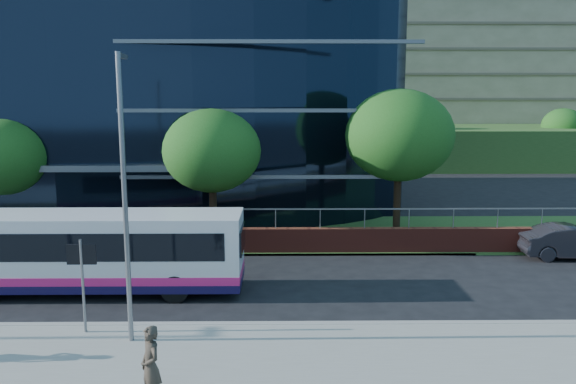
{
  "coord_description": "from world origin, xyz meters",
  "views": [
    {
      "loc": [
        10.29,
        -17.29,
        6.89
      ],
      "look_at": [
        10.57,
        8.0,
        2.74
      ],
      "focal_mm": 35.0,
      "sensor_mm": 36.0,
      "label": 1
    }
  ],
  "objects_px": {
    "tree_far_d": "(399,135)",
    "city_bus": "(96,251)",
    "tree_far_b": "(3,157)",
    "pedestrian_b": "(151,366)",
    "tree_far_c": "(212,151)",
    "streetlight_east": "(125,191)",
    "parked_car": "(573,242)",
    "street_sign": "(82,266)",
    "tree_dist_e": "(416,123)",
    "tree_dist_f": "(563,126)"
  },
  "relations": [
    {
      "from": "tree_far_d",
      "to": "city_bus",
      "type": "bearing_deg",
      "value": -148.12
    },
    {
      "from": "tree_far_b",
      "to": "pedestrian_b",
      "type": "distance_m",
      "value": 18.59
    },
    {
      "from": "tree_far_b",
      "to": "tree_far_c",
      "type": "relative_size",
      "value": 0.93
    },
    {
      "from": "streetlight_east",
      "to": "parked_car",
      "type": "height_order",
      "value": "streetlight_east"
    },
    {
      "from": "tree_far_c",
      "to": "streetlight_east",
      "type": "height_order",
      "value": "streetlight_east"
    },
    {
      "from": "tree_far_c",
      "to": "parked_car",
      "type": "xyz_separation_m",
      "value": [
        16.08,
        -2.5,
        -3.8
      ]
    },
    {
      "from": "street_sign",
      "to": "tree_far_b",
      "type": "height_order",
      "value": "tree_far_b"
    },
    {
      "from": "tree_dist_e",
      "to": "city_bus",
      "type": "xyz_separation_m",
      "value": [
        -20.39,
        -37.71,
        -3.0
      ]
    },
    {
      "from": "tree_far_c",
      "to": "streetlight_east",
      "type": "relative_size",
      "value": 0.81
    },
    {
      "from": "street_sign",
      "to": "tree_dist_f",
      "type": "xyz_separation_m",
      "value": [
        35.5,
        43.59,
        2.06
      ]
    },
    {
      "from": "tree_dist_e",
      "to": "parked_car",
      "type": "bearing_deg",
      "value": -91.57
    },
    {
      "from": "tree_far_d",
      "to": "city_bus",
      "type": "height_order",
      "value": "tree_far_d"
    },
    {
      "from": "tree_far_b",
      "to": "pedestrian_b",
      "type": "xyz_separation_m",
      "value": [
        10.36,
        -15.1,
        -3.15
      ]
    },
    {
      "from": "tree_dist_e",
      "to": "city_bus",
      "type": "height_order",
      "value": "tree_dist_e"
    },
    {
      "from": "tree_far_b",
      "to": "parked_car",
      "type": "height_order",
      "value": "tree_far_b"
    },
    {
      "from": "tree_far_c",
      "to": "tree_far_d",
      "type": "bearing_deg",
      "value": 6.34
    },
    {
      "from": "parked_car",
      "to": "tree_dist_f",
      "type": "bearing_deg",
      "value": -22.21
    },
    {
      "from": "tree_far_b",
      "to": "pedestrian_b",
      "type": "height_order",
      "value": "tree_far_b"
    },
    {
      "from": "city_bus",
      "to": "parked_car",
      "type": "bearing_deg",
      "value": 12.16
    },
    {
      "from": "tree_far_b",
      "to": "tree_dist_f",
      "type": "relative_size",
      "value": 1.0
    },
    {
      "from": "tree_dist_e",
      "to": "tree_far_b",
      "type": "bearing_deg",
      "value": -131.52
    },
    {
      "from": "street_sign",
      "to": "city_bus",
      "type": "relative_size",
      "value": 0.26
    },
    {
      "from": "street_sign",
      "to": "tree_dist_e",
      "type": "distance_m",
      "value": 45.99
    },
    {
      "from": "tree_far_d",
      "to": "pedestrian_b",
      "type": "xyz_separation_m",
      "value": [
        -8.64,
        -15.6,
        -4.13
      ]
    },
    {
      "from": "tree_dist_f",
      "to": "pedestrian_b",
      "type": "relative_size",
      "value": 3.32
    },
    {
      "from": "tree_far_c",
      "to": "parked_car",
      "type": "height_order",
      "value": "tree_far_c"
    },
    {
      "from": "city_bus",
      "to": "tree_dist_e",
      "type": "bearing_deg",
      "value": 61.57
    },
    {
      "from": "parked_car",
      "to": "streetlight_east",
      "type": "bearing_deg",
      "value": 120.19
    },
    {
      "from": "tree_far_b",
      "to": "streetlight_east",
      "type": "xyz_separation_m",
      "value": [
        9.0,
        -11.67,
        0.23
      ]
    },
    {
      "from": "tree_far_c",
      "to": "tree_dist_e",
      "type": "xyz_separation_m",
      "value": [
        17.0,
        31.0,
        0.0
      ]
    },
    {
      "from": "tree_dist_f",
      "to": "parked_car",
      "type": "xyz_separation_m",
      "value": [
        -16.92,
        -35.5,
        -3.47
      ]
    },
    {
      "from": "tree_far_b",
      "to": "tree_dist_e",
      "type": "distance_m",
      "value": 40.74
    },
    {
      "from": "tree_far_b",
      "to": "city_bus",
      "type": "xyz_separation_m",
      "value": [
        6.61,
        -7.21,
        -2.67
      ]
    },
    {
      "from": "tree_dist_f",
      "to": "streetlight_east",
      "type": "bearing_deg",
      "value": -127.58
    },
    {
      "from": "tree_dist_f",
      "to": "street_sign",
      "type": "bearing_deg",
      "value": -129.16
    },
    {
      "from": "tree_dist_f",
      "to": "parked_car",
      "type": "relative_size",
      "value": 1.35
    },
    {
      "from": "city_bus",
      "to": "pedestrian_b",
      "type": "xyz_separation_m",
      "value": [
        3.75,
        -7.9,
        -0.48
      ]
    },
    {
      "from": "tree_far_c",
      "to": "parked_car",
      "type": "bearing_deg",
      "value": -8.84
    },
    {
      "from": "tree_far_d",
      "to": "tree_far_b",
      "type": "bearing_deg",
      "value": -178.49
    },
    {
      "from": "tree_dist_f",
      "to": "tree_far_d",
      "type": "bearing_deg",
      "value": -126.87
    },
    {
      "from": "parked_car",
      "to": "tree_far_b",
      "type": "bearing_deg",
      "value": 86.71
    },
    {
      "from": "tree_far_c",
      "to": "tree_dist_e",
      "type": "relative_size",
      "value": 1.0
    },
    {
      "from": "tree_far_c",
      "to": "parked_car",
      "type": "relative_size",
      "value": 1.45
    },
    {
      "from": "street_sign",
      "to": "city_bus",
      "type": "distance_m",
      "value": 4.03
    },
    {
      "from": "tree_far_b",
      "to": "parked_car",
      "type": "distance_m",
      "value": 26.48
    },
    {
      "from": "tree_far_b",
      "to": "parked_car",
      "type": "bearing_deg",
      "value": -6.56
    },
    {
      "from": "tree_far_c",
      "to": "tree_far_d",
      "type": "relative_size",
      "value": 0.87
    },
    {
      "from": "tree_far_b",
      "to": "streetlight_east",
      "type": "height_order",
      "value": "streetlight_east"
    },
    {
      "from": "tree_far_d",
      "to": "pedestrian_b",
      "type": "distance_m",
      "value": 18.3
    },
    {
      "from": "tree_dist_e",
      "to": "tree_dist_f",
      "type": "height_order",
      "value": "tree_dist_e"
    }
  ]
}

